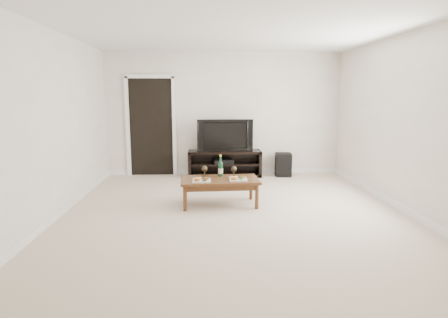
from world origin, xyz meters
The scene contains 14 objects.
floor centered at (0.00, 0.00, 0.00)m, with size 5.50×5.50×0.00m, color beige.
back_wall centered at (0.00, 2.77, 1.30)m, with size 5.00×0.04×2.60m, color beige.
ceiling centered at (0.00, 0.00, 2.62)m, with size 5.00×5.50×0.04m, color white.
doorway centered at (-1.55, 2.73, 1.02)m, with size 0.90×0.02×2.05m, color black.
media_console centered at (0.00, 2.50, 0.28)m, with size 1.53×0.45×0.55m, color black.
television centered at (0.00, 2.50, 0.88)m, with size 1.16×0.15×0.67m, color black.
av_receiver centered at (-0.03, 2.48, 0.33)m, with size 0.40×0.30×0.08m, color black.
subwoofer centered at (1.25, 2.45, 0.24)m, with size 0.33×0.33×0.49m, color black.
coffee_table centered at (-0.19, 0.39, 0.21)m, with size 1.20×0.66×0.42m, color brown.
plate_left centered at (-0.47, 0.24, 0.45)m, with size 0.27×0.27×0.07m, color white.
plate_right centered at (0.09, 0.30, 0.45)m, with size 0.27×0.27×0.07m, color white.
wine_bottle centered at (-0.17, 0.58, 0.59)m, with size 0.07×0.07×0.35m, color #103D22.
goblet_left centered at (-0.43, 0.59, 0.51)m, with size 0.09×0.09×0.17m, color #362C1D, non-canonical shape.
goblet_right centered at (0.04, 0.55, 0.51)m, with size 0.09×0.09×0.17m, color #362C1D, non-canonical shape.
Camera 1 is at (-0.43, -5.29, 1.70)m, focal length 30.00 mm.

